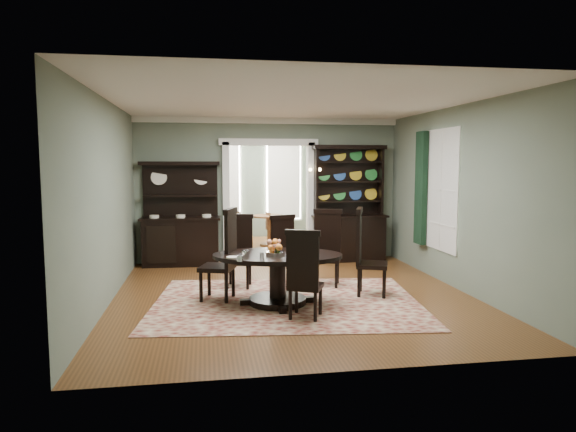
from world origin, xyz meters
name	(u,v)px	position (x,y,z in m)	size (l,w,h in m)	color
room	(292,195)	(0.00, 0.04, 1.58)	(5.51, 6.01, 3.01)	brown
parlor	(257,184)	(0.00, 5.53, 1.52)	(3.51, 3.50, 3.01)	brown
doorway_trim	(269,184)	(0.00, 3.00, 1.62)	(2.08, 0.25, 2.57)	silver
right_window	(431,189)	(2.69, 0.93, 1.60)	(0.15, 1.47, 2.12)	white
wall_sconce	(314,172)	(0.95, 2.85, 1.89)	(0.27, 0.21, 0.21)	#B1962F
rug	(287,302)	(-0.16, -0.40, 0.01)	(3.90, 2.97, 0.01)	maroon
dining_table	(277,269)	(-0.31, -0.46, 0.52)	(2.07, 2.02, 0.75)	black
centerpiece	(275,251)	(-0.35, -0.54, 0.81)	(1.34, 0.86, 0.22)	white
chair_far_left	(239,249)	(-0.78, 0.75, 0.64)	(0.53, 0.51, 1.22)	black
chair_far_mid	(285,249)	(-0.03, 0.60, 0.63)	(0.56, 0.55, 1.21)	black
chair_far_right	(327,245)	(0.70, 0.63, 0.68)	(0.59, 0.58, 1.29)	black
chair_end_left	(225,252)	(-1.06, -0.11, 0.74)	(0.63, 0.65, 1.40)	black
chair_end_right	(365,250)	(1.12, -0.16, 0.72)	(0.63, 0.64, 1.37)	black
chair_near	(304,273)	(-0.07, -1.28, 0.64)	(0.58, 0.57, 1.21)	black
sideboard	(181,229)	(-1.83, 2.75, 0.73)	(1.62, 0.63, 2.10)	black
welsh_dresser	(349,219)	(1.68, 2.73, 0.88)	(1.58, 0.62, 2.44)	black
parlor_table	(269,226)	(0.23, 4.82, 0.51)	(0.84, 0.84, 0.77)	brown
parlor_chair_left	(235,228)	(-0.61, 4.85, 0.47)	(0.40, 0.39, 0.87)	brown
parlor_chair_right	(272,228)	(0.31, 4.88, 0.45)	(0.38, 0.37, 0.84)	brown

